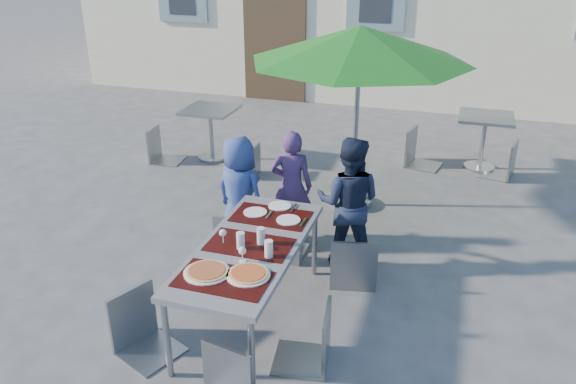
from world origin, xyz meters
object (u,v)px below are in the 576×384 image
(chair_4, at_px, (314,304))
(pizza_near_left, at_px, (207,271))
(bg_chair_l_0, at_px, (158,125))
(chair_3, at_px, (136,288))
(child_0, at_px, (240,193))
(chair_5, at_px, (217,350))
(bg_chair_l_1, at_px, (420,125))
(child_2, at_px, (349,203))
(chair_2, at_px, (355,231))
(bg_chair_r_0, at_px, (249,143))
(cafe_table_1, at_px, (484,131))
(chair_1, at_px, (281,205))
(chair_0, at_px, (233,210))
(child_1, at_px, (291,186))
(bg_chair_r_1, at_px, (508,137))
(pizza_near_right, at_px, (248,274))
(dining_table, at_px, (250,250))
(cafe_table_0, at_px, (211,124))
(patio_umbrella, at_px, (360,45))

(chair_4, bearing_deg, pizza_near_left, -171.47)
(chair_4, xyz_separation_m, bg_chair_l_0, (-3.38, 3.62, 0.01))
(pizza_near_left, relative_size, chair_3, 0.37)
(child_0, relative_size, chair_5, 1.34)
(bg_chair_l_1, bearing_deg, child_2, -97.92)
(chair_2, relative_size, chair_4, 1.04)
(bg_chair_r_0, bearing_deg, cafe_table_1, 21.92)
(cafe_table_1, bearing_deg, chair_1, -121.14)
(chair_0, bearing_deg, child_0, 86.91)
(child_0, relative_size, cafe_table_1, 1.55)
(child_1, relative_size, chair_5, 1.36)
(chair_2, distance_m, chair_3, 2.05)
(child_1, height_order, chair_3, child_1)
(chair_1, height_order, chair_2, chair_1)
(chair_5, relative_size, bg_chair_r_1, 0.94)
(pizza_near_right, bearing_deg, cafe_table_1, 70.01)
(dining_table, distance_m, cafe_table_0, 4.07)
(child_1, bearing_deg, bg_chair_l_1, -122.72)
(bg_chair_l_0, relative_size, bg_chair_r_0, 1.16)
(pizza_near_left, bearing_deg, bg_chair_l_0, 124.31)
(child_0, bearing_deg, child_2, -163.06)
(child_1, bearing_deg, chair_3, 63.84)
(child_1, height_order, cafe_table_0, child_1)
(chair_0, height_order, bg_chair_r_1, bg_chair_r_1)
(child_2, bearing_deg, child_1, -28.55)
(chair_0, xyz_separation_m, chair_3, (-0.13, -1.66, 0.07))
(cafe_table_0, relative_size, cafe_table_1, 0.99)
(chair_2, xyz_separation_m, bg_chair_l_0, (-3.45, 2.43, -0.01))
(child_2, relative_size, bg_chair_l_1, 1.32)
(chair_5, height_order, bg_chair_r_0, chair_5)
(child_1, height_order, chair_5, child_1)
(dining_table, distance_m, bg_chair_l_1, 4.36)
(child_1, height_order, chair_1, child_1)
(bg_chair_l_0, distance_m, bg_chair_r_1, 5.02)
(chair_1, xyz_separation_m, chair_2, (0.83, -0.27, -0.03))
(dining_table, bearing_deg, patio_umbrella, 81.65)
(bg_chair_r_0, bearing_deg, child_2, -46.44)
(chair_1, distance_m, bg_chair_r_1, 3.84)
(cafe_table_1, height_order, bg_chair_r_1, bg_chair_r_1)
(patio_umbrella, xyz_separation_m, bg_chair_l_0, (-3.08, 0.65, -1.42))
(child_0, xyz_separation_m, chair_1, (0.50, -0.14, -0.00))
(child_1, xyz_separation_m, chair_4, (0.78, -1.91, -0.07))
(pizza_near_right, relative_size, chair_1, 0.32)
(chair_3, distance_m, cafe_table_0, 4.37)
(pizza_near_right, xyz_separation_m, patio_umbrella, (0.21, 3.03, 1.23))
(pizza_near_left, relative_size, chair_5, 0.39)
(chair_5, bearing_deg, chair_0, 109.99)
(bg_chair_r_0, bearing_deg, child_0, -71.43)
(chair_2, relative_size, cafe_table_1, 1.24)
(chair_0, xyz_separation_m, chair_2, (1.34, -0.23, 0.08))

